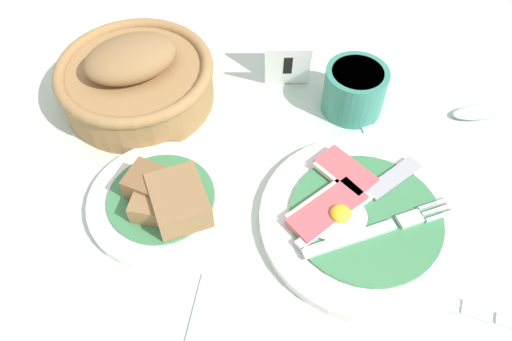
{
  "coord_description": "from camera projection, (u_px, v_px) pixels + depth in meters",
  "views": [
    {
      "loc": [
        -0.08,
        -0.29,
        0.48
      ],
      "look_at": [
        -0.03,
        0.06,
        0.02
      ],
      "focal_mm": 35.0,
      "sensor_mm": 36.0,
      "label": 1
    }
  ],
  "objects": [
    {
      "name": "bread_basket",
      "position": [
        136.0,
        78.0,
        0.65
      ],
      "size": [
        0.21,
        0.21,
        0.09
      ],
      "color": "olive",
      "rests_on": "ground_plane"
    },
    {
      "name": "ground_plane",
      "position": [
        289.0,
        220.0,
        0.57
      ],
      "size": [
        3.0,
        3.0,
        0.0
      ],
      "primitive_type": "plane",
      "color": "#B7CCB7"
    },
    {
      "name": "breakfast_plate",
      "position": [
        362.0,
        218.0,
        0.56
      ],
      "size": [
        0.24,
        0.24,
        0.03
      ],
      "color": "silver",
      "rests_on": "ground_plane"
    },
    {
      "name": "sugar_cup",
      "position": [
        354.0,
        89.0,
        0.65
      ],
      "size": [
        0.08,
        0.08,
        0.06
      ],
      "color": "#337F6B",
      "rests_on": "ground_plane"
    },
    {
      "name": "bread_plate",
      "position": [
        164.0,
        199.0,
        0.56
      ],
      "size": [
        0.17,
        0.17,
        0.05
      ],
      "color": "silver",
      "rests_on": "ground_plane"
    },
    {
      "name": "number_card",
      "position": [
        287.0,
        61.0,
        0.67
      ],
      "size": [
        0.07,
        0.05,
        0.07
      ],
      "rotation": [
        0.0,
        0.0,
        -0.14
      ],
      "color": "white",
      "rests_on": "ground_plane"
    },
    {
      "name": "teaspoon_near_cup",
      "position": [
        458.0,
        115.0,
        0.66
      ],
      "size": [
        0.19,
        0.03,
        0.01
      ],
      "rotation": [
        0.0,
        0.0,
        0.03
      ],
      "color": "silver",
      "rests_on": "ground_plane"
    }
  ]
}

